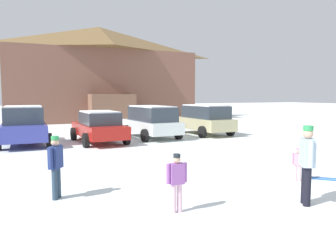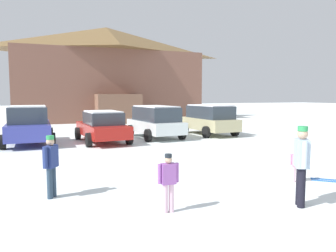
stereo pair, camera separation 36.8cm
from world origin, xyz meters
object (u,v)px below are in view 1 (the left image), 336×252
object	(u,v)px
ski_lodge	(100,73)
parked_white_suv	(152,121)
parked_beige_suv	(205,119)
skier_child_in_purple_jacket	(177,180)
parked_red_sedan	(99,126)
parked_blue_hatchback	(24,126)
skier_teen_in_navy_coat	(56,164)
skier_child_in_pink_snowsuit	(298,163)
skier_adult_in_blue_parka	(307,160)

from	to	relation	value
ski_lodge	parked_white_suv	bearing A→B (deg)	-92.94
parked_beige_suv	skier_child_in_purple_jacket	bearing A→B (deg)	-123.98
ski_lodge	parked_red_sedan	bearing A→B (deg)	-103.89
parked_blue_hatchback	skier_teen_in_navy_coat	bearing A→B (deg)	-87.38
parked_white_suv	parked_beige_suv	xyz separation A→B (m)	(3.41, 0.10, 0.00)
parked_red_sedan	skier_child_in_purple_jacket	bearing A→B (deg)	-94.97
skier_child_in_pink_snowsuit	skier_child_in_purple_jacket	bearing A→B (deg)	-169.62
parked_blue_hatchback	skier_child_in_pink_snowsuit	bearing A→B (deg)	-57.48
ski_lodge	skier_adult_in_blue_parka	size ratio (longest dim) A/B	10.25
parked_white_suv	skier_child_in_purple_jacket	distance (m)	11.39
parked_red_sedan	parked_beige_suv	bearing A→B (deg)	5.09
parked_red_sedan	skier_adult_in_blue_parka	world-z (taller)	skier_adult_in_blue_parka
ski_lodge	skier_child_in_pink_snowsuit	size ratio (longest dim) A/B	19.17
skier_teen_in_navy_coat	skier_child_in_purple_jacket	distance (m)	2.79
parked_red_sedan	skier_adult_in_blue_parka	xyz separation A→B (m)	(1.77, -10.97, 0.15)
skier_teen_in_navy_coat	skier_child_in_pink_snowsuit	xyz separation A→B (m)	(6.03, -1.17, -0.29)
ski_lodge	parked_red_sedan	size ratio (longest dim) A/B	3.84
parked_beige_suv	skier_teen_in_navy_coat	distance (m)	12.89
skier_adult_in_blue_parka	ski_lodge	bearing A→B (deg)	85.71
parked_blue_hatchback	parked_beige_suv	world-z (taller)	parked_blue_hatchback
parked_red_sedan	skier_teen_in_navy_coat	world-z (taller)	parked_red_sedan
ski_lodge	parked_blue_hatchback	size ratio (longest dim) A/B	4.19
skier_teen_in_navy_coat	skier_adult_in_blue_parka	xyz separation A→B (m)	(4.70, -2.64, 0.15)
parked_blue_hatchback	parked_white_suv	world-z (taller)	parked_blue_hatchback
skier_child_in_purple_jacket	skier_teen_in_navy_coat	bearing A→B (deg)	136.98
parked_red_sedan	parked_beige_suv	xyz separation A→B (m)	(6.39, 0.57, 0.14)
skier_child_in_purple_jacket	skier_adult_in_blue_parka	size ratio (longest dim) A/B	0.70
parked_red_sedan	skier_child_in_purple_jacket	distance (m)	10.27
skier_teen_in_navy_coat	skier_child_in_pink_snowsuit	bearing A→B (deg)	-10.94
parked_red_sedan	parked_white_suv	bearing A→B (deg)	8.98
ski_lodge	parked_white_suv	world-z (taller)	ski_lodge
parked_white_suv	skier_child_in_pink_snowsuit	size ratio (longest dim) A/B	4.67
parked_red_sedan	ski_lodge	bearing A→B (deg)	76.11
ski_lodge	parked_beige_suv	distance (m)	15.14
skier_teen_in_navy_coat	skier_child_in_purple_jacket	bearing A→B (deg)	-43.02
parked_white_suv	skier_adult_in_blue_parka	distance (m)	11.51
ski_lodge	skier_teen_in_navy_coat	bearing A→B (deg)	-105.86
parked_white_suv	parked_beige_suv	size ratio (longest dim) A/B	1.03
skier_child_in_purple_jacket	parked_red_sedan	bearing A→B (deg)	85.03
parked_beige_suv	skier_child_in_purple_jacket	xyz separation A→B (m)	(-7.28, -10.80, -0.27)
parked_red_sedan	parked_white_suv	size ratio (longest dim) A/B	1.07
parked_white_suv	skier_child_in_pink_snowsuit	xyz separation A→B (m)	(0.13, -9.97, -0.42)
parked_white_suv	skier_teen_in_navy_coat	distance (m)	10.60
parked_blue_hatchback	skier_child_in_purple_jacket	size ratio (longest dim) A/B	3.50
skier_child_in_purple_jacket	skier_child_in_pink_snowsuit	bearing A→B (deg)	10.38
parked_blue_hatchback	ski_lodge	bearing A→B (deg)	64.00
skier_child_in_purple_jacket	parked_blue_hatchback	bearing A→B (deg)	102.71
parked_beige_suv	skier_teen_in_navy_coat	bearing A→B (deg)	-136.29
parked_white_suv	skier_child_in_purple_jacket	bearing A→B (deg)	-109.87
parked_white_suv	skier_adult_in_blue_parka	bearing A→B (deg)	-96.01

